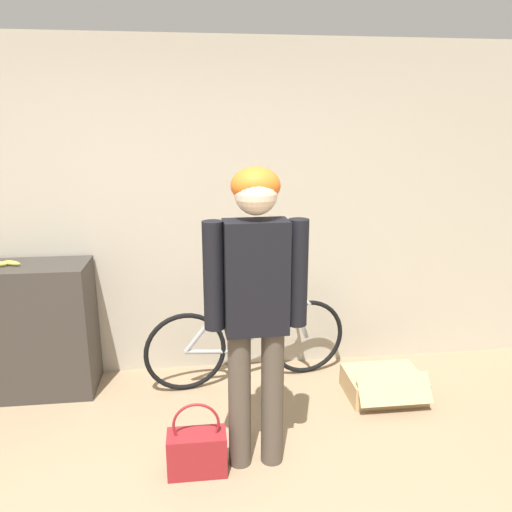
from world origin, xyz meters
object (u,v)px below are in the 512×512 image
person (256,293)px  bicycle (248,341)px  cardboard_box (384,384)px  handbag (197,451)px

person → bicycle: 1.22m
person → cardboard_box: size_ratio=3.18×
bicycle → handbag: 1.13m
person → cardboard_box: (1.04, 0.63, -0.99)m
person → cardboard_box: person is taller
handbag → person: bearing=9.2°
handbag → cardboard_box: (1.39, 0.69, -0.05)m
person → cardboard_box: bearing=28.9°
bicycle → person: bearing=-102.4°
bicycle → handbag: (-0.41, -1.03, -0.20)m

